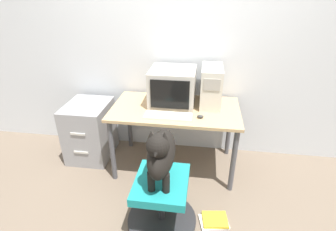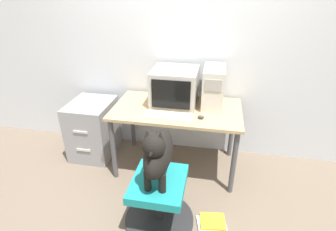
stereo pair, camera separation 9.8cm
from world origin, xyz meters
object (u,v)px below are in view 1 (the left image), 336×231
object	(u,v)px
crt_monitor	(173,87)
filing_cabinet	(90,130)
pc_tower	(211,86)
dog	(161,153)
book_stack_floor	(214,221)
office_chair	(162,202)
keyboard	(168,116)

from	to	relation	value
crt_monitor	filing_cabinet	bearing A→B (deg)	-176.87
filing_cabinet	crt_monitor	bearing A→B (deg)	3.13
pc_tower	dog	distance (m)	1.03
pc_tower	book_stack_floor	distance (m)	1.27
pc_tower	office_chair	xyz separation A→B (m)	(-0.36, -0.95, -0.70)
crt_monitor	keyboard	bearing A→B (deg)	-89.70
keyboard	filing_cabinet	bearing A→B (deg)	163.29
crt_monitor	filing_cabinet	world-z (taller)	crt_monitor
crt_monitor	office_chair	xyz separation A→B (m)	(0.03, -0.92, -0.68)
filing_cabinet	pc_tower	bearing A→B (deg)	3.19
filing_cabinet	office_chair	bearing A→B (deg)	-41.53
office_chair	pc_tower	bearing A→B (deg)	69.13
keyboard	dog	xyz separation A→B (m)	(0.03, -0.58, -0.01)
office_chair	filing_cabinet	xyz separation A→B (m)	(-0.98, 0.87, 0.11)
office_chair	dog	distance (m)	0.50
pc_tower	keyboard	xyz separation A→B (m)	(-0.39, -0.36, -0.19)
crt_monitor	book_stack_floor	distance (m)	1.33
dog	book_stack_floor	xyz separation A→B (m)	(0.45, 0.05, -0.70)
crt_monitor	keyboard	distance (m)	0.38
filing_cabinet	keyboard	bearing A→B (deg)	-16.71
dog	crt_monitor	bearing A→B (deg)	91.89
dog	book_stack_floor	bearing A→B (deg)	6.04
keyboard	dog	bearing A→B (deg)	-87.18
pc_tower	dog	bearing A→B (deg)	-110.92
book_stack_floor	dog	bearing A→B (deg)	-173.96
crt_monitor	office_chair	distance (m)	1.15
pc_tower	book_stack_floor	xyz separation A→B (m)	(0.09, -0.90, -0.90)
keyboard	book_stack_floor	bearing A→B (deg)	-48.07
crt_monitor	office_chair	world-z (taller)	crt_monitor
keyboard	office_chair	world-z (taller)	keyboard
dog	pc_tower	bearing A→B (deg)	69.08
pc_tower	office_chair	size ratio (longest dim) A/B	0.70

